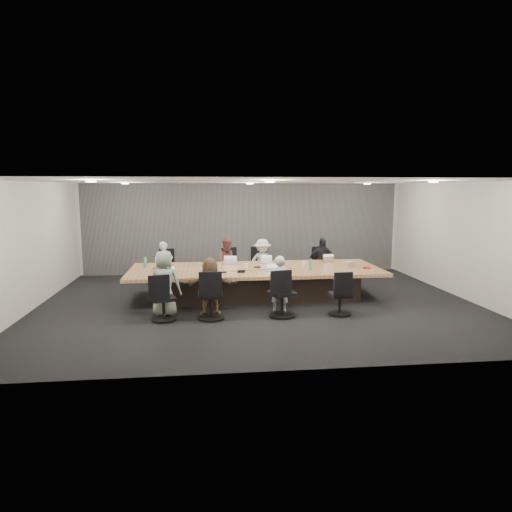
{
  "coord_description": "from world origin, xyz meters",
  "views": [
    {
      "loc": [
        -1.24,
        -10.27,
        2.65
      ],
      "look_at": [
        0.0,
        0.4,
        1.05
      ],
      "focal_mm": 32.0,
      "sensor_mm": 36.0,
      "label": 1
    }
  ],
  "objects": [
    {
      "name": "laptop_6",
      "position": [
        0.36,
        -0.3,
        0.75
      ],
      "size": [
        0.36,
        0.26,
        0.02
      ],
      "primitive_type": "cube",
      "rotation": [
        0.0,
        0.0,
        -0.07
      ],
      "color": "#B2B2B7",
      "rests_on": "conference_table"
    },
    {
      "name": "snack_packet",
      "position": [
        2.65,
        0.14,
        0.76
      ],
      "size": [
        0.2,
        0.16,
        0.04
      ],
      "primitive_type": "cube",
      "rotation": [
        0.0,
        0.0,
        -0.26
      ],
      "color": "red",
      "rests_on": "conference_table"
    },
    {
      "name": "laptop_2",
      "position": [
        0.34,
        1.3,
        0.75
      ],
      "size": [
        0.3,
        0.22,
        0.02
      ],
      "primitive_type": "cube",
      "rotation": [
        0.0,
        0.0,
        3.05
      ],
      "color": "#B2B2B7",
      "rests_on": "conference_table"
    },
    {
      "name": "mug_brown",
      "position": [
        -2.36,
        0.23,
        0.8
      ],
      "size": [
        0.12,
        0.12,
        0.11
      ],
      "primitive_type": "cylinder",
      "rotation": [
        0.0,
        0.0,
        -0.39
      ],
      "color": "brown",
      "rests_on": "conference_table"
    },
    {
      "name": "person_0",
      "position": [
        -2.28,
        1.85,
        0.63
      ],
      "size": [
        0.48,
        0.33,
        1.25
      ],
      "primitive_type": "imported",
      "rotation": [
        0.0,
        0.0,
        6.35
      ],
      "color": "silver",
      "rests_on": "ground"
    },
    {
      "name": "wall_right",
      "position": [
        5.0,
        0.0,
        1.4
      ],
      "size": [
        0.0,
        8.0,
        2.8
      ],
      "primitive_type": "cube",
      "rotation": [
        1.57,
        0.0,
        -1.57
      ],
      "color": "beige",
      "rests_on": "ground"
    },
    {
      "name": "conference_table",
      "position": [
        0.0,
        0.5,
        0.4
      ],
      "size": [
        6.0,
        2.2,
        0.74
      ],
      "color": "#2D221B",
      "rests_on": "ground"
    },
    {
      "name": "stapler",
      "position": [
        -0.39,
        -0.08,
        0.77
      ],
      "size": [
        0.17,
        0.08,
        0.06
      ],
      "primitive_type": "cube",
      "rotation": [
        0.0,
        0.0,
        0.26
      ],
      "color": "black",
      "rests_on": "conference_table"
    },
    {
      "name": "person_2",
      "position": [
        0.34,
        1.85,
        0.64
      ],
      "size": [
        0.86,
        0.52,
        1.29
      ],
      "primitive_type": "imported",
      "rotation": [
        0.0,
        0.0,
        6.34
      ],
      "color": "#ADB2AE",
      "rests_on": "ground"
    },
    {
      "name": "floor",
      "position": [
        0.0,
        0.0,
        0.0
      ],
      "size": [
        10.0,
        8.0,
        0.0
      ],
      "primitive_type": "cube",
      "color": "black",
      "rests_on": "ground"
    },
    {
      "name": "wall_left",
      "position": [
        -5.0,
        0.0,
        1.4
      ],
      "size": [
        0.0,
        8.0,
        2.8
      ],
      "primitive_type": "cube",
      "rotation": [
        1.57,
        0.0,
        1.57
      ],
      "color": "beige",
      "rests_on": "ground"
    },
    {
      "name": "laptop_4",
      "position": [
        -2.06,
        -0.3,
        0.75
      ],
      "size": [
        0.34,
        0.27,
        0.02
      ],
      "primitive_type": "cube",
      "rotation": [
        0.0,
        0.0,
        0.2
      ],
      "color": "#8C6647",
      "rests_on": "conference_table"
    },
    {
      "name": "chair_2",
      "position": [
        0.34,
        2.2,
        0.41
      ],
      "size": [
        0.64,
        0.64,
        0.82
      ],
      "primitive_type": null,
      "rotation": [
        0.0,
        0.0,
        2.98
      ],
      "color": "black",
      "rests_on": "ground"
    },
    {
      "name": "cup_white_far",
      "position": [
        -0.22,
        0.61,
        0.79
      ],
      "size": [
        0.1,
        0.1,
        0.1
      ],
      "primitive_type": "cylinder",
      "rotation": [
        0.0,
        0.0,
        -0.25
      ],
      "color": "white",
      "rests_on": "conference_table"
    },
    {
      "name": "canvas_bag",
      "position": [
        2.3,
        0.41,
        0.81
      ],
      "size": [
        0.3,
        0.26,
        0.14
      ],
      "primitive_type": "cube",
      "rotation": [
        0.0,
        0.0,
        0.52
      ],
      "color": "tan",
      "rests_on": "conference_table"
    },
    {
      "name": "laptop_0",
      "position": [
        -2.28,
        1.3,
        0.75
      ],
      "size": [
        0.32,
        0.22,
        0.02
      ],
      "primitive_type": "cube",
      "rotation": [
        0.0,
        0.0,
        3.18
      ],
      "color": "#B2B2B7",
      "rests_on": "conference_table"
    },
    {
      "name": "mic_right",
      "position": [
        0.05,
        0.55,
        0.75
      ],
      "size": [
        0.16,
        0.13,
        0.03
      ],
      "primitive_type": "cube",
      "rotation": [
        0.0,
        0.0,
        -0.39
      ],
      "color": "black",
      "rests_on": "conference_table"
    },
    {
      "name": "curtain",
      "position": [
        0.0,
        3.92,
        1.4
      ],
      "size": [
        9.8,
        0.04,
        2.8
      ],
      "primitive_type": "cube",
      "color": "#606060",
      "rests_on": "ground"
    },
    {
      "name": "chair_7",
      "position": [
        1.59,
        -1.2,
        0.36
      ],
      "size": [
        0.51,
        0.51,
        0.72
      ],
      "primitive_type": null,
      "rotation": [
        0.0,
        0.0,
        0.04
      ],
      "color": "black",
      "rests_on": "ground"
    },
    {
      "name": "chair_3",
      "position": [
        2.0,
        2.2,
        0.39
      ],
      "size": [
        0.65,
        0.65,
        0.79
      ],
      "primitive_type": null,
      "rotation": [
        0.0,
        0.0,
        3.39
      ],
      "color": "black",
      "rests_on": "ground"
    },
    {
      "name": "chair_5",
      "position": [
        -1.12,
        -1.2,
        0.42
      ],
      "size": [
        0.58,
        0.58,
        0.84
      ],
      "primitive_type": null,
      "rotation": [
        0.0,
        0.0,
        0.02
      ],
      "color": "black",
      "rests_on": "ground"
    },
    {
      "name": "laptop_1",
      "position": [
        -0.59,
        1.3,
        0.75
      ],
      "size": [
        0.36,
        0.26,
        0.02
      ],
      "primitive_type": "cube",
      "rotation": [
        0.0,
        0.0,
        3.05
      ],
      "color": "#B2B2B7",
      "rests_on": "conference_table"
    },
    {
      "name": "person_1",
      "position": [
        -0.59,
        1.85,
        0.67
      ],
      "size": [
        0.71,
        0.58,
        1.34
      ],
      "primitive_type": "imported",
      "rotation": [
        0.0,
        0.0,
        6.41
      ],
      "color": "brown",
      "rests_on": "ground"
    },
    {
      "name": "chair_4",
      "position": [
        -2.06,
        -1.2,
        0.38
      ],
      "size": [
        0.64,
        0.64,
        0.76
      ],
      "primitive_type": null,
      "rotation": [
        0.0,
        0.0,
        0.28
      ],
      "color": "black",
      "rests_on": "ground"
    },
    {
      "name": "bottle_green_right",
      "position": [
        1.25,
        0.11,
        0.87
      ],
      "size": [
        0.07,
        0.07,
        0.25
      ],
      "primitive_type": "cylinder",
      "rotation": [
        0.0,
        0.0,
        0.02
      ],
      "color": "#439860",
      "rests_on": "conference_table"
    },
    {
      "name": "laptop_5",
      "position": [
        -1.12,
        -0.3,
        0.75
      ],
      "size": [
        0.32,
        0.25,
        0.02
      ],
      "primitive_type": "cube",
      "rotation": [
        0.0,
        0.0,
        0.18
      ],
      "color": "#B2B2B7",
      "rests_on": "conference_table"
    },
    {
      "name": "bottle_green_left",
      "position": [
        -2.65,
        0.85,
        0.87
      ],
      "size": [
        0.1,
        0.1,
        0.26
      ],
      "primitive_type": "cylinder",
      "rotation": [
        0.0,
        0.0,
        0.38
      ],
      "color": "#439860",
      "rests_on": "conference_table"
    },
    {
      "name": "chair_0",
      "position": [
        -2.28,
        2.2,
        0.4
      ],
      "size": [
        0.59,
        0.59,
        0.79
      ],
      "primitive_type": null,
      "rotation": [
        0.0,
        0.0,
        3.25
      ],
      "color": "black",
      "rests_on": "ground"
    },
    {
      "name": "cup_white_near",
      "position": [
        1.25,
        0.81,
        0.78
      ],
      "size": [
        0.09,
        0.09,
        0.09
      ],
      "primitive_type": "cylinder",
      "rotation": [
        0.0,
        0.0,
        0.39
      ],
      "color": "white",
      "rests_on": "conference_table"
    },
    {
      "name": "ceiling",
      "position": [
        0.0,
        0.0,
        2.8
      ],
      "size": [
        10.0,
        8.0,
        0.0
      ],
      "primitive_type": "cube",
      "color": "white",
      "rests_on": "wall_back"
    },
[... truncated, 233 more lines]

